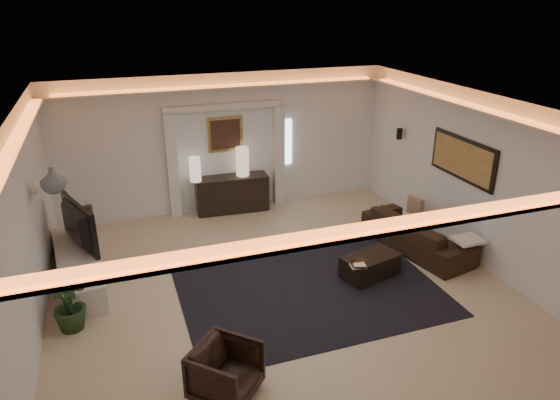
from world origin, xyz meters
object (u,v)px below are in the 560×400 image
object	(u,v)px
sofa	(417,233)
coffee_table	(370,265)
console	(232,193)
armchair	(226,372)

from	to	relation	value
sofa	coffee_table	size ratio (longest dim) A/B	2.30
sofa	console	bearing A→B (deg)	32.70
console	armchair	xyz separation A→B (m)	(-1.41, -5.24, -0.07)
sofa	coffee_table	distance (m)	1.40
coffee_table	armchair	distance (m)	3.41
sofa	armchair	distance (m)	4.80
sofa	armchair	xyz separation A→B (m)	(-4.16, -2.39, 0.01)
sofa	armchair	size ratio (longest dim) A/B	3.04
sofa	coffee_table	xyz separation A→B (m)	(-1.27, -0.57, -0.11)
coffee_table	armchair	world-z (taller)	armchair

